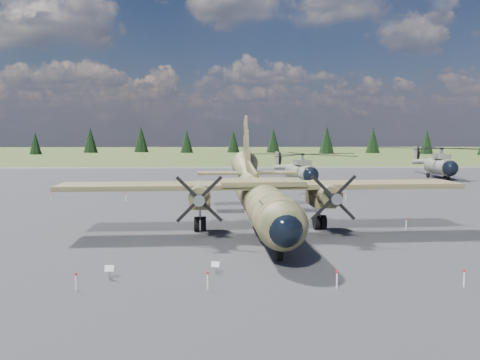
{
  "coord_description": "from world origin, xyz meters",
  "views": [
    {
      "loc": [
        2.87,
        -34.51,
        7.11
      ],
      "look_at": [
        3.96,
        2.0,
        3.6
      ],
      "focal_mm": 35.0,
      "sensor_mm": 36.0,
      "label": 1
    }
  ],
  "objects": [
    {
      "name": "ground",
      "position": [
        0.0,
        0.0,
        0.0
      ],
      "size": [
        500.0,
        500.0,
        0.0
      ],
      "primitive_type": "plane",
      "color": "#495726",
      "rests_on": "ground"
    },
    {
      "name": "apron",
      "position": [
        0.0,
        10.0,
        0.0
      ],
      "size": [
        120.0,
        120.0,
        0.04
      ],
      "primitive_type": "cube",
      "color": "slate",
      "rests_on": "ground"
    },
    {
      "name": "transport_plane",
      "position": [
        5.41,
        0.54,
        2.77
      ],
      "size": [
        29.21,
        26.53,
        9.63
      ],
      "rotation": [
        0.0,
        0.0,
        0.04
      ],
      "color": "#364123",
      "rests_on": "ground"
    },
    {
      "name": "helicopter_near",
      "position": [
        13.57,
        31.78,
        3.23
      ],
      "size": [
        21.45,
        22.7,
        4.56
      ],
      "rotation": [
        0.0,
        0.0,
        0.22
      ],
      "color": "slate",
      "rests_on": "ground"
    },
    {
      "name": "helicopter_mid",
      "position": [
        38.1,
        41.29,
        3.63
      ],
      "size": [
        21.19,
        24.27,
        5.12
      ],
      "rotation": [
        0.0,
        0.0,
        -0.05
      ],
      "color": "slate",
      "rests_on": "ground"
    },
    {
      "name": "info_placard_left",
      "position": [
        -2.93,
        -11.72,
        0.47
      ],
      "size": [
        0.45,
        0.2,
        0.7
      ],
      "rotation": [
        0.0,
        0.0,
        0.03
      ],
      "color": "gray",
      "rests_on": "ground"
    },
    {
      "name": "info_placard_right",
      "position": [
        2.31,
        -11.03,
        0.44
      ],
      "size": [
        0.45,
        0.26,
        0.66
      ],
      "rotation": [
        0.0,
        0.0,
        -0.22
      ],
      "color": "gray",
      "rests_on": "ground"
    },
    {
      "name": "barrier_fence",
      "position": [
        -0.46,
        -0.08,
        0.51
      ],
      "size": [
        33.12,
        29.62,
        0.85
      ],
      "color": "white",
      "rests_on": "ground"
    },
    {
      "name": "treeline",
      "position": [
        1.75,
        13.25,
        4.9
      ],
      "size": [
        332.26,
        339.38,
        10.99
      ],
      "color": "black",
      "rests_on": "ground"
    }
  ]
}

